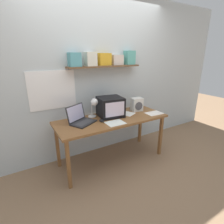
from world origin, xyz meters
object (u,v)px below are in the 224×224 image
at_px(space_heater, 137,104).
at_px(computer_mouse, 102,121).
at_px(loose_paper_near_monitor, 154,113).
at_px(laptop, 80,118).
at_px(desk_lamp, 94,104).
at_px(loose_paper_near_laptop, 127,114).
at_px(juice_glass, 140,104).
at_px(open_notebook, 115,123).
at_px(crt_monitor, 110,107).
at_px(corner_desk, 112,122).

height_order(space_heater, computer_mouse, space_heater).
xyz_separation_m(space_heater, loose_paper_near_monitor, (0.16, -0.26, -0.11)).
bearing_deg(space_heater, laptop, -171.25).
bearing_deg(desk_lamp, loose_paper_near_laptop, -27.65).
relative_size(juice_glass, computer_mouse, 1.19).
distance_m(loose_paper_near_laptop, loose_paper_near_monitor, 0.45).
relative_size(desk_lamp, open_notebook, 1.14).
distance_m(laptop, desk_lamp, 0.31).
bearing_deg(loose_paper_near_monitor, juice_glass, 84.01).
bearing_deg(juice_glass, space_heater, -144.42).
xyz_separation_m(desk_lamp, computer_mouse, (0.02, -0.21, -0.20)).
bearing_deg(crt_monitor, laptop, -170.35).
height_order(crt_monitor, loose_paper_near_monitor, crt_monitor).
xyz_separation_m(juice_glass, space_heater, (-0.21, -0.15, 0.06)).
bearing_deg(space_heater, juice_glass, 43.10).
height_order(crt_monitor, space_heater, crt_monitor).
height_order(juice_glass, space_heater, space_heater).
xyz_separation_m(juice_glass, computer_mouse, (-0.97, -0.29, -0.04)).
relative_size(laptop, space_heater, 1.94).
height_order(crt_monitor, desk_lamp, desk_lamp).
height_order(corner_desk, computer_mouse, computer_mouse).
bearing_deg(space_heater, corner_desk, -162.13).
distance_m(laptop, space_heater, 1.04).
bearing_deg(corner_desk, loose_paper_near_monitor, -12.57).
relative_size(desk_lamp, juice_glass, 2.44).
height_order(desk_lamp, juice_glass, desk_lamp).
bearing_deg(open_notebook, space_heater, 25.76).
relative_size(computer_mouse, loose_paper_near_monitor, 0.37).
height_order(corner_desk, loose_paper_near_monitor, loose_paper_near_monitor).
bearing_deg(crt_monitor, loose_paper_near_monitor, -13.77).
distance_m(juice_glass, space_heater, 0.26).
bearing_deg(corner_desk, computer_mouse, -167.62).
bearing_deg(loose_paper_near_laptop, loose_paper_near_monitor, -27.85).
relative_size(loose_paper_near_monitor, open_notebook, 1.05).
bearing_deg(computer_mouse, crt_monitor, 31.93).
distance_m(corner_desk, loose_paper_near_laptop, 0.33).
height_order(corner_desk, crt_monitor, crt_monitor).
xyz_separation_m(space_heater, open_notebook, (-0.62, -0.30, -0.11)).
height_order(corner_desk, open_notebook, open_notebook).
distance_m(crt_monitor, open_notebook, 0.35).
xyz_separation_m(crt_monitor, loose_paper_near_monitor, (0.69, -0.26, -0.15)).
distance_m(crt_monitor, loose_paper_near_monitor, 0.75).
height_order(loose_paper_near_laptop, loose_paper_near_monitor, same).
xyz_separation_m(computer_mouse, loose_paper_near_monitor, (0.93, -0.12, -0.01)).
relative_size(laptop, loose_paper_near_laptop, 1.55).
bearing_deg(loose_paper_near_laptop, desk_lamp, 168.12).
bearing_deg(laptop, corner_desk, -37.93).
bearing_deg(desk_lamp, laptop, -177.82).
height_order(loose_paper_near_monitor, open_notebook, same).
height_order(computer_mouse, loose_paper_near_laptop, computer_mouse).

